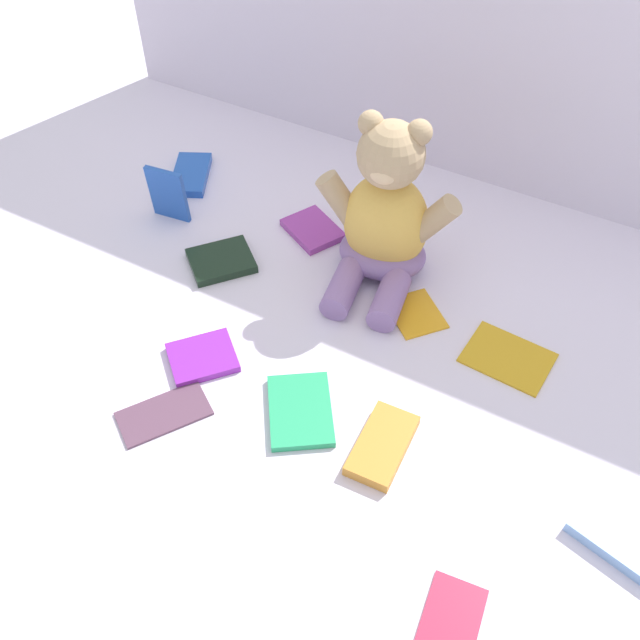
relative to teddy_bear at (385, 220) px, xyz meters
name	(u,v)px	position (x,y,z in m)	size (l,w,h in m)	color
ground_plane	(351,322)	(0.01, -0.14, -0.11)	(3.20, 3.20, 0.00)	silver
backdrop_drape	(484,22)	(0.01, 0.35, 0.20)	(1.59, 0.03, 0.62)	silver
teddy_bear	(385,220)	(0.00, 0.00, 0.00)	(0.25, 0.24, 0.30)	#E5B24C
book_case_0	(382,445)	(0.16, -0.34, -0.10)	(0.07, 0.13, 0.02)	#CA842F
book_case_1	(313,230)	(-0.15, 0.03, -0.10)	(0.08, 0.11, 0.01)	purple
book_case_2	(191,175)	(-0.45, 0.06, -0.10)	(0.07, 0.13, 0.02)	#2255B4
book_case_3	(164,413)	(-0.15, -0.44, -0.11)	(0.07, 0.13, 0.01)	#5D3D52
book_case_4	(300,411)	(0.03, -0.34, -0.11)	(0.09, 0.13, 0.01)	#26A365
book_case_5	(451,621)	(0.34, -0.52, -0.11)	(0.07, 0.11, 0.01)	#C02745
book_case_6	(508,357)	(0.27, -0.09, -0.11)	(0.10, 0.13, 0.01)	gold
book_case_7	(416,313)	(0.10, -0.07, -0.11)	(0.08, 0.10, 0.01)	orange
book_case_8	(202,357)	(-0.16, -0.33, -0.11)	(0.09, 0.10, 0.01)	purple
book_case_9	(628,535)	(0.50, -0.31, -0.10)	(0.09, 0.13, 0.02)	#80ABE2
book_case_10	(221,261)	(-0.26, -0.13, -0.10)	(0.09, 0.11, 0.02)	black
book_case_11	(168,194)	(-0.41, -0.06, -0.06)	(0.08, 0.01, 0.11)	#2453B2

